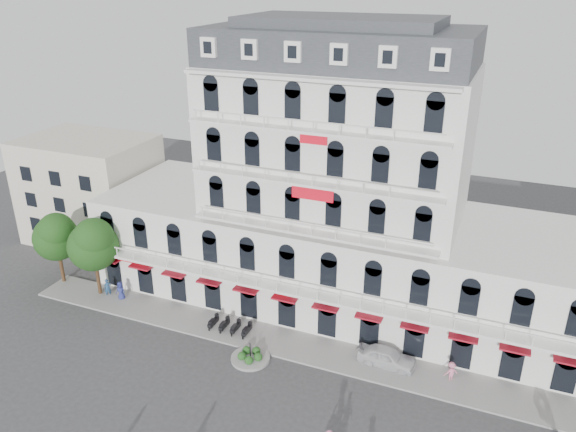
# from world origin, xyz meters

# --- Properties ---
(ground) EXTENTS (120.00, 120.00, 0.00)m
(ground) POSITION_xyz_m (0.00, 0.00, 0.00)
(ground) COLOR #38383A
(ground) RESTS_ON ground
(sidewalk) EXTENTS (53.00, 4.00, 0.16)m
(sidewalk) POSITION_xyz_m (0.00, 9.00, 0.08)
(sidewalk) COLOR gray
(sidewalk) RESTS_ON ground
(main_building) EXTENTS (45.00, 15.00, 25.80)m
(main_building) POSITION_xyz_m (0.00, 18.00, 9.96)
(main_building) COLOR silver
(main_building) RESTS_ON ground
(flank_building_west) EXTENTS (14.00, 10.00, 12.00)m
(flank_building_west) POSITION_xyz_m (-30.00, 20.00, 6.00)
(flank_building_west) COLOR beige
(flank_building_west) RESTS_ON ground
(traffic_island) EXTENTS (3.20, 3.20, 1.60)m
(traffic_island) POSITION_xyz_m (-3.00, 6.00, 0.26)
(traffic_island) COLOR gray
(traffic_island) RESTS_ON ground
(parked_scooter_row) EXTENTS (4.40, 1.80, 1.10)m
(parked_scooter_row) POSITION_xyz_m (-6.35, 8.80, 0.00)
(parked_scooter_row) COLOR black
(parked_scooter_row) RESTS_ON ground
(tree_west_outer) EXTENTS (4.50, 4.48, 7.76)m
(tree_west_outer) POSITION_xyz_m (-25.95, 9.98, 5.35)
(tree_west_outer) COLOR #382314
(tree_west_outer) RESTS_ON ground
(tree_west_inner) EXTENTS (4.76, 4.76, 8.25)m
(tree_west_inner) POSITION_xyz_m (-20.95, 9.48, 5.68)
(tree_west_inner) COLOR #382314
(tree_west_inner) RESTS_ON ground
(parked_car) EXTENTS (4.72, 2.04, 1.59)m
(parked_car) POSITION_xyz_m (7.39, 9.50, 0.79)
(parked_car) COLOR silver
(parked_car) RESTS_ON ground
(pedestrian_left) EXTENTS (0.96, 0.64, 1.93)m
(pedestrian_left) POSITION_xyz_m (-18.47, 9.50, 0.96)
(pedestrian_left) COLOR navy
(pedestrian_left) RESTS_ON ground
(pedestrian_mid) EXTENTS (0.96, 0.67, 1.52)m
(pedestrian_mid) POSITION_xyz_m (5.22, 9.50, 0.76)
(pedestrian_mid) COLOR #5C5A62
(pedestrian_mid) RESTS_ON ground
(pedestrian_right) EXTENTS (1.28, 1.16, 1.72)m
(pedestrian_right) POSITION_xyz_m (12.39, 9.50, 0.86)
(pedestrian_right) COLOR pink
(pedestrian_right) RESTS_ON ground
(pedestrian_far) EXTENTS (0.80, 0.80, 1.87)m
(pedestrian_far) POSITION_xyz_m (-20.00, 9.50, 0.93)
(pedestrian_far) COLOR navy
(pedestrian_far) RESTS_ON ground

